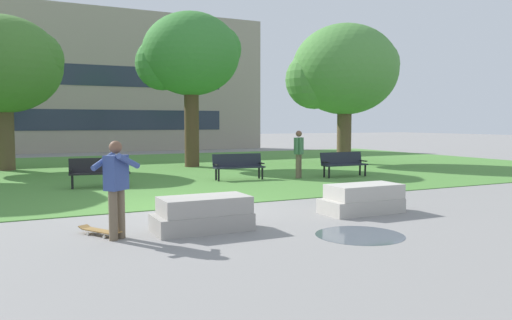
% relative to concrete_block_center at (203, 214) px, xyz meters
% --- Properties ---
extents(ground_plane, '(140.00, 140.00, 0.00)m').
position_rel_concrete_block_center_xyz_m(ground_plane, '(0.56, 2.47, -0.31)').
color(ground_plane, gray).
extents(grass_lawn, '(40.00, 20.00, 0.02)m').
position_rel_concrete_block_center_xyz_m(grass_lawn, '(0.56, 12.47, -0.30)').
color(grass_lawn, '#4C8438').
rests_on(grass_lawn, ground).
extents(concrete_block_center, '(1.80, 0.90, 0.64)m').
position_rel_concrete_block_center_xyz_m(concrete_block_center, '(0.00, 0.00, 0.00)').
color(concrete_block_center, '#9E9991').
rests_on(concrete_block_center, ground).
extents(concrete_block_left, '(1.81, 0.90, 0.64)m').
position_rel_concrete_block_center_xyz_m(concrete_block_left, '(3.85, 0.19, 0.00)').
color(concrete_block_left, '#B2ADA3').
rests_on(concrete_block_left, ground).
extents(person_skateboarder, '(0.87, 0.61, 1.71)m').
position_rel_concrete_block_center_xyz_m(person_skateboarder, '(-1.58, -0.01, 0.67)').
color(person_skateboarder, brown).
rests_on(person_skateboarder, ground).
extents(skateboard, '(0.69, 0.98, 0.14)m').
position_rel_concrete_block_center_xyz_m(skateboard, '(-1.79, 0.39, -0.22)').
color(skateboard, olive).
rests_on(skateboard, ground).
extents(puddle, '(1.60, 1.60, 0.01)m').
position_rel_concrete_block_center_xyz_m(puddle, '(2.40, -1.60, -0.30)').
color(puddle, '#47515B').
rests_on(puddle, ground).
extents(park_bench_near_left, '(1.81, 0.56, 0.90)m').
position_rel_concrete_block_center_xyz_m(park_bench_near_left, '(7.84, 6.43, 0.23)').
color(park_bench_near_left, '#1E232D').
rests_on(park_bench_near_left, grass_lawn).
extents(park_bench_near_right, '(1.85, 0.72, 0.90)m').
position_rel_concrete_block_center_xyz_m(park_bench_near_right, '(-0.78, 7.22, 0.23)').
color(park_bench_near_right, black).
rests_on(park_bench_near_right, grass_lawn).
extents(park_bench_far_left, '(1.84, 0.69, 0.90)m').
position_rel_concrete_block_center_xyz_m(park_bench_far_left, '(3.92, 7.22, 0.23)').
color(park_bench_far_left, '#1E232D').
rests_on(park_bench_far_left, grass_lawn).
extents(tree_far_right, '(4.58, 4.36, 6.92)m').
position_rel_concrete_block_center_xyz_m(tree_far_right, '(4.07, 12.90, 4.69)').
color(tree_far_right, '#4C3823').
rests_on(tree_far_right, grass_lawn).
extents(tree_far_left, '(4.97, 4.73, 6.43)m').
position_rel_concrete_block_center_xyz_m(tree_far_left, '(-3.50, 14.67, 4.05)').
color(tree_far_left, brown).
rests_on(tree_far_left, grass_lawn).
extents(tree_near_right, '(5.39, 5.14, 6.76)m').
position_rel_concrete_block_center_xyz_m(tree_near_right, '(11.38, 11.41, 4.21)').
color(tree_near_right, brown).
rests_on(tree_near_right, grass_lawn).
extents(person_bystander_near_lawn, '(0.56, 0.53, 1.71)m').
position_rel_concrete_block_center_xyz_m(person_bystander_near_lawn, '(6.09, 6.73, 0.68)').
color(person_bystander_near_lawn, brown).
rests_on(person_bystander_near_lawn, grass_lawn).
extents(building_facade_distant, '(27.80, 1.03, 9.84)m').
position_rel_concrete_block_center_xyz_m(building_facade_distant, '(0.45, 26.96, 4.61)').
color(building_facade_distant, gray).
rests_on(building_facade_distant, ground).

